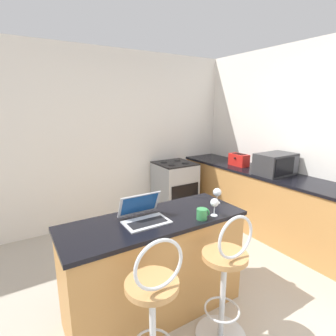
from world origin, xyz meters
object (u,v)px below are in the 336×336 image
stove_range (175,189)px  wine_glass_tall (215,203)px  wine_glass_short (217,193)px  bar_stool_near (154,314)px  laptop (143,214)px  microwave (276,164)px  toaster (239,160)px  bar_stool_far (225,281)px  mug_green (202,214)px

stove_range → wine_glass_tall: size_ratio=5.81×
wine_glass_short → bar_stool_near: bearing=-151.4°
laptop → microwave: (2.17, 0.39, 0.09)m
stove_range → toaster: bearing=-43.9°
bar_stool_far → mug_green: 0.53m
bar_stool_near → microwave: microwave is taller
stove_range → wine_glass_tall: wine_glass_tall is taller
bar_stool_near → toaster: toaster is taller
wine_glass_tall → mug_green: bearing=180.0°
laptop → microwave: microwave is taller
wine_glass_tall → laptop: bearing=157.4°
stove_range → mug_green: size_ratio=8.52×
bar_stool_far → microwave: (1.77, 0.94, 0.52)m
bar_stool_far → wine_glass_tall: bar_stool_far is taller
stove_range → bar_stool_far: bearing=-114.2°
microwave → bar_stool_near: bearing=-158.5°
microwave → wine_glass_tall: 1.73m
mug_green → wine_glass_tall: (0.13, -0.00, 0.07)m
laptop → mug_green: laptop is taller
bar_stool_near → wine_glass_short: 1.22m
toaster → wine_glass_tall: (-1.59, -1.24, 0.02)m
wine_glass_tall → wine_glass_short: 0.31m
stove_range → wine_glass_short: 1.92m
bar_stool_near → microwave: 2.61m
wine_glass_short → toaster: bearing=37.0°
laptop → stove_range: 2.28m
stove_range → wine_glass_short: size_ratio=6.06×
bar_stool_far → wine_glass_short: bearing=55.0°
bar_stool_near → laptop: size_ratio=3.00×
bar_stool_far → microwave: microwave is taller
bar_stool_far → wine_glass_short: 0.81m
microwave → wine_glass_tall: (-1.62, -0.62, -0.03)m
wine_glass_tall → bar_stool_far: bearing=-115.5°
bar_stool_far → wine_glass_short: bar_stool_far is taller
toaster → wine_glass_tall: toaster is taller
bar_stool_near → stove_range: (1.63, 2.26, -0.07)m
bar_stool_far → mug_green: bearing=85.9°
toaster → mug_green: bearing=-144.1°
stove_range → laptop: bearing=-129.6°
stove_range → wine_glass_tall: (-0.87, -1.94, 0.55)m
bar_stool_far → toaster: bearing=41.9°
laptop → bar_stool_far: bearing=-54.2°
bar_stool_near → bar_stool_far: bearing=0.0°
laptop → toaster: (2.14, 1.02, 0.04)m
laptop → toaster: 2.37m
laptop → wine_glass_tall: size_ratio=2.32×
bar_stool_far → mug_green: bar_stool_far is taller
microwave → toaster: bearing=92.7°
toaster → wine_glass_short: bearing=-143.0°
bar_stool_near → wine_glass_short: bar_stool_near is taller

